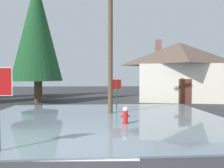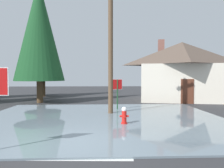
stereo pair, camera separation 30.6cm
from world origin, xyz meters
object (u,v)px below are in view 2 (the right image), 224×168
fire_hydrant (124,116)px  pine_tree_far_center (39,30)px  house (182,70)px  utility_pole (111,41)px  pine_tree_short_left (43,44)px  stop_sign_far (117,88)px

fire_hydrant → pine_tree_far_center: bearing=126.2°
house → fire_hydrant: bearing=-122.3°
utility_pole → fire_hydrant: bearing=-79.7°
pine_tree_short_left → fire_hydrant: bearing=-62.0°
house → pine_tree_far_center: pine_tree_far_center is taller
house → utility_pole: bearing=-133.6°
utility_pole → house: bearing=46.4°
fire_hydrant → pine_tree_far_center: (-6.23, 8.51, 5.62)m
pine_tree_far_center → utility_pole: bearing=-44.8°
stop_sign_far → house: house is taller
stop_sign_far → pine_tree_short_left: 12.95m
stop_sign_far → utility_pole: bearing=-108.3°
stop_sign_far → pine_tree_far_center: size_ratio=0.20×
utility_pole → stop_sign_far: utility_pole is taller
fire_hydrant → house: (6.40, 10.12, 2.39)m
utility_pole → pine_tree_far_center: size_ratio=0.80×
fire_hydrant → utility_pole: 4.85m
house → pine_tree_short_left: size_ratio=0.93×
utility_pole → house: size_ratio=0.91×
stop_sign_far → house: size_ratio=0.23×
stop_sign_far → pine_tree_short_left: bearing=127.5°
stop_sign_far → fire_hydrant: bearing=-89.8°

